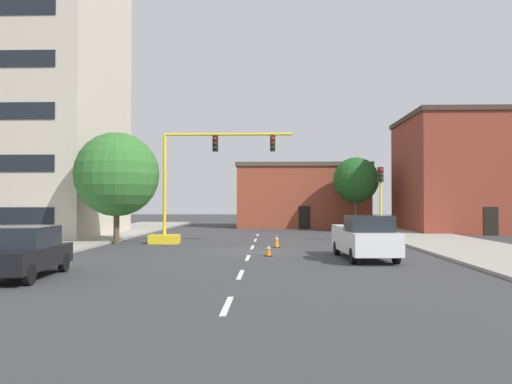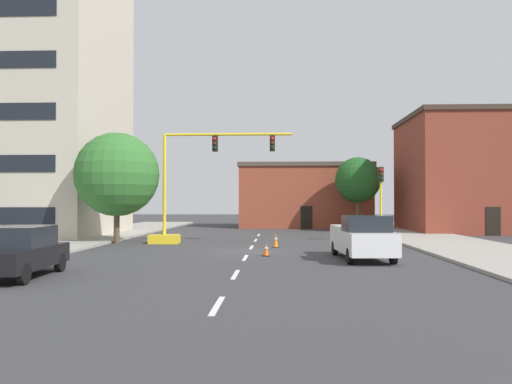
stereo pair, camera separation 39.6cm
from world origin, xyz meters
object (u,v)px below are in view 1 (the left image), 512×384
object	(u,v)px
traffic_light_pole_right	(381,187)
tree_left_near	(117,174)
traffic_cone_roadside_b	(277,241)
tree_right_far	(356,180)
traffic_signal_gantry	(182,208)
sedan_black_near_left	(24,252)
pickup_truck_white	(364,238)
traffic_cone_roadside_a	(268,250)

from	to	relation	value
traffic_light_pole_right	tree_left_near	world-z (taller)	tree_left_near
traffic_light_pole_right	traffic_cone_roadside_b	distance (m)	8.39
traffic_cone_roadside_b	traffic_light_pole_right	bearing A→B (deg)	30.93
tree_right_far	tree_left_near	bearing A→B (deg)	-138.71
traffic_signal_gantry	sedan_black_near_left	world-z (taller)	traffic_signal_gantry
pickup_truck_white	traffic_light_pole_right	bearing A→B (deg)	74.28
pickup_truck_white	traffic_cone_roadside_b	distance (m)	7.08
tree_left_near	traffic_cone_roadside_a	bearing A→B (deg)	-37.47
traffic_light_pole_right	tree_left_near	distance (m)	16.67
sedan_black_near_left	traffic_cone_roadside_a	size ratio (longest dim) A/B	7.62
tree_left_near	sedan_black_near_left	xyz separation A→B (m)	(1.26, -14.61, -3.40)
traffic_light_pole_right	tree_right_far	bearing A→B (deg)	87.26
tree_left_near	pickup_truck_white	world-z (taller)	tree_left_near
traffic_light_pole_right	pickup_truck_white	world-z (taller)	traffic_light_pole_right
sedan_black_near_left	traffic_cone_roadside_a	xyz separation A→B (m)	(8.23, 7.33, -0.59)
traffic_light_pole_right	traffic_cone_roadside_a	bearing A→B (deg)	-129.43
traffic_cone_roadside_b	tree_right_far	bearing A→B (deg)	67.60
pickup_truck_white	sedan_black_near_left	size ratio (longest dim) A/B	1.20
tree_right_far	traffic_cone_roadside_b	size ratio (longest dim) A/B	8.44
traffic_signal_gantry	traffic_cone_roadside_a	xyz separation A→B (m)	(5.37, -7.19, -1.93)
traffic_light_pole_right	pickup_truck_white	distance (m)	10.59
traffic_cone_roadside_a	tree_left_near	bearing A→B (deg)	142.53
pickup_truck_white	tree_right_far	bearing A→B (deg)	81.72
tree_right_far	pickup_truck_white	xyz separation A→B (m)	(-3.45, -23.69, -3.58)
traffic_signal_gantry	pickup_truck_white	xyz separation A→B (m)	(9.69, -8.45, -1.25)
traffic_light_pole_right	traffic_cone_roadside_b	xyz separation A→B (m)	(-6.67, -4.00, -3.14)
tree_left_near	traffic_cone_roadside_b	xyz separation A→B (m)	(9.93, -2.63, -3.90)
tree_left_near	pickup_truck_white	bearing A→B (deg)	-31.69
tree_right_far	traffic_signal_gantry	bearing A→B (deg)	-130.76
sedan_black_near_left	traffic_cone_roadside_b	distance (m)	14.79
traffic_signal_gantry	tree_right_far	world-z (taller)	traffic_signal_gantry
traffic_cone_roadside_a	traffic_cone_roadside_b	world-z (taller)	traffic_cone_roadside_b
traffic_light_pole_right	traffic_cone_roadside_a	size ratio (longest dim) A/B	7.97
traffic_signal_gantry	sedan_black_near_left	distance (m)	14.87
tree_left_near	traffic_cone_roadside_a	xyz separation A→B (m)	(9.49, -7.28, -3.99)
pickup_truck_white	traffic_cone_roadside_b	size ratio (longest dim) A/B	7.03
tree_right_far	traffic_cone_roadside_b	xyz separation A→B (m)	(-7.33, -17.79, -4.17)
sedan_black_near_left	traffic_cone_roadside_b	size ratio (longest dim) A/B	5.85
pickup_truck_white	traffic_cone_roadside_b	bearing A→B (deg)	123.39
pickup_truck_white	sedan_black_near_left	xyz separation A→B (m)	(-12.55, -6.08, -0.09)
traffic_light_pole_right	traffic_cone_roadside_b	world-z (taller)	traffic_light_pole_right
tree_right_far	traffic_light_pole_right	bearing A→B (deg)	-92.74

